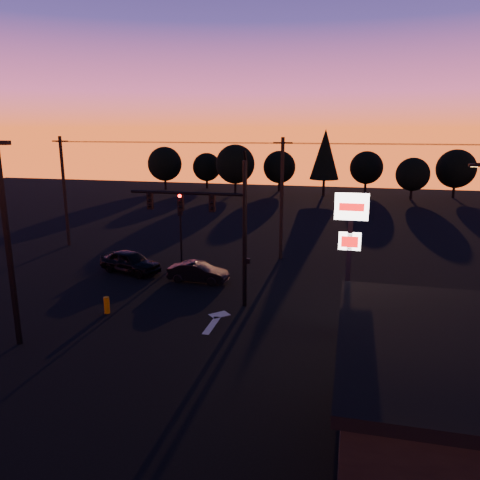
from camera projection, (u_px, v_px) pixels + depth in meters
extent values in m
plane|color=black|center=(196.00, 333.00, 22.61)|extent=(120.00, 120.00, 0.00)
cube|color=beige|center=(212.00, 325.00, 23.44)|extent=(0.35, 2.20, 0.01)
cube|color=beige|center=(219.00, 315.00, 24.76)|extent=(1.20, 1.20, 0.01)
cylinder|color=black|center=(245.00, 236.00, 25.11)|extent=(0.24, 0.24, 8.00)
cylinder|color=black|center=(245.00, 157.00, 24.13)|extent=(0.14, 0.52, 0.76)
cylinder|color=black|center=(186.00, 193.00, 25.33)|extent=(6.50, 0.16, 0.16)
cube|color=black|center=(212.00, 203.00, 25.12)|extent=(0.32, 0.22, 0.95)
sphere|color=black|center=(211.00, 197.00, 24.92)|extent=(0.18, 0.18, 0.18)
sphere|color=black|center=(211.00, 203.00, 24.99)|extent=(0.18, 0.18, 0.18)
sphere|color=black|center=(212.00, 208.00, 25.06)|extent=(0.18, 0.18, 0.18)
cube|color=black|center=(181.00, 202.00, 25.53)|extent=(0.32, 0.22, 0.95)
sphere|color=#FF0705|center=(180.00, 196.00, 25.32)|extent=(0.18, 0.18, 0.18)
sphere|color=black|center=(180.00, 201.00, 25.39)|extent=(0.18, 0.18, 0.18)
sphere|color=black|center=(180.00, 207.00, 25.46)|extent=(0.18, 0.18, 0.18)
cube|color=black|center=(150.00, 201.00, 25.94)|extent=(0.32, 0.22, 0.95)
sphere|color=black|center=(149.00, 195.00, 25.73)|extent=(0.18, 0.18, 0.18)
sphere|color=black|center=(149.00, 200.00, 25.80)|extent=(0.18, 0.18, 0.18)
sphere|color=black|center=(149.00, 206.00, 25.87)|extent=(0.18, 0.18, 0.18)
cube|color=black|center=(248.00, 261.00, 25.40)|extent=(0.22, 0.18, 0.28)
cylinder|color=black|center=(181.00, 238.00, 34.19)|extent=(0.14, 0.14, 3.60)
cube|color=black|center=(180.00, 210.00, 33.70)|extent=(0.30, 0.20, 0.90)
sphere|color=#FF0705|center=(179.00, 205.00, 33.51)|extent=(0.18, 0.18, 0.18)
sphere|color=black|center=(180.00, 209.00, 33.58)|extent=(0.18, 0.18, 0.18)
sphere|color=black|center=(180.00, 213.00, 33.64)|extent=(0.18, 0.18, 0.18)
cube|color=black|center=(8.00, 249.00, 20.41)|extent=(0.18, 0.18, 9.00)
cube|color=black|center=(3.00, 143.00, 19.27)|extent=(0.55, 0.30, 0.18)
cube|color=black|center=(348.00, 270.00, 21.70)|extent=(0.22, 0.22, 6.40)
cube|color=white|center=(352.00, 207.00, 20.99)|extent=(1.50, 0.25, 1.20)
cube|color=red|center=(352.00, 207.00, 20.86)|extent=(1.10, 0.02, 0.35)
cube|color=white|center=(350.00, 241.00, 21.37)|extent=(1.00, 0.22, 0.80)
cube|color=red|center=(350.00, 242.00, 21.24)|extent=(0.75, 0.02, 0.50)
cube|color=black|center=(474.00, 165.00, 23.08)|extent=(0.50, 0.22, 0.14)
plane|color=#FFB759|center=(474.00, 167.00, 23.10)|extent=(0.35, 0.35, 0.00)
cylinder|color=black|center=(65.00, 192.00, 38.41)|extent=(0.26, 0.26, 9.00)
cube|color=black|center=(60.00, 141.00, 37.45)|extent=(1.40, 0.10, 0.10)
cylinder|color=black|center=(282.00, 200.00, 34.34)|extent=(0.26, 0.26, 9.00)
cube|color=black|center=(283.00, 143.00, 33.38)|extent=(1.40, 0.10, 0.10)
cylinder|color=black|center=(162.00, 143.00, 34.86)|extent=(18.00, 0.02, 0.02)
cylinder|color=black|center=(165.00, 142.00, 35.41)|extent=(18.00, 0.02, 0.02)
cylinder|color=black|center=(168.00, 142.00, 35.99)|extent=(18.00, 0.02, 0.02)
cylinder|color=black|center=(417.00, 145.00, 30.79)|extent=(18.00, 0.02, 0.02)
cylinder|color=black|center=(416.00, 144.00, 31.34)|extent=(18.00, 0.02, 0.02)
cylinder|color=black|center=(415.00, 144.00, 31.92)|extent=(18.00, 0.02, 0.02)
cube|color=black|center=(400.00, 361.00, 16.96)|extent=(2.20, 0.05, 1.60)
cylinder|color=#CB7102|center=(107.00, 305.00, 24.89)|extent=(0.30, 0.30, 0.90)
cylinder|color=black|center=(166.00, 184.00, 74.67)|extent=(0.36, 0.36, 1.62)
sphere|color=black|center=(165.00, 164.00, 73.90)|extent=(5.36, 5.36, 5.36)
cylinder|color=black|center=(207.00, 184.00, 76.18)|extent=(0.36, 0.36, 1.38)
sphere|color=black|center=(207.00, 167.00, 75.53)|extent=(4.54, 4.54, 4.54)
cylinder|color=black|center=(235.00, 188.00, 70.05)|extent=(0.36, 0.36, 1.75)
sphere|color=black|center=(235.00, 164.00, 69.23)|extent=(5.77, 5.78, 5.78)
cylinder|color=black|center=(279.00, 187.00, 72.50)|extent=(0.36, 0.36, 1.50)
sphere|color=black|center=(279.00, 167.00, 71.80)|extent=(4.95, 4.95, 4.95)
cylinder|color=black|center=(324.00, 187.00, 67.98)|extent=(0.36, 0.36, 2.38)
cone|color=black|center=(325.00, 154.00, 66.87)|extent=(4.18, 4.18, 7.12)
cylinder|color=black|center=(365.00, 187.00, 71.46)|extent=(0.36, 0.36, 1.50)
sphere|color=black|center=(366.00, 168.00, 70.75)|extent=(4.95, 4.95, 4.95)
cylinder|color=black|center=(411.00, 194.00, 64.44)|extent=(0.36, 0.36, 1.38)
sphere|color=black|center=(413.00, 174.00, 63.80)|extent=(4.54, 4.54, 4.54)
cylinder|color=black|center=(453.00, 192.00, 65.89)|extent=(0.36, 0.36, 1.62)
sphere|color=black|center=(456.00, 169.00, 65.13)|extent=(5.36, 5.36, 5.36)
imported|color=black|center=(130.00, 262.00, 31.85)|extent=(4.78, 3.01, 1.52)
imported|color=black|center=(198.00, 272.00, 29.95)|extent=(3.91, 1.50, 1.27)
imported|color=black|center=(404.00, 352.00, 18.99)|extent=(4.02, 5.98, 1.52)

